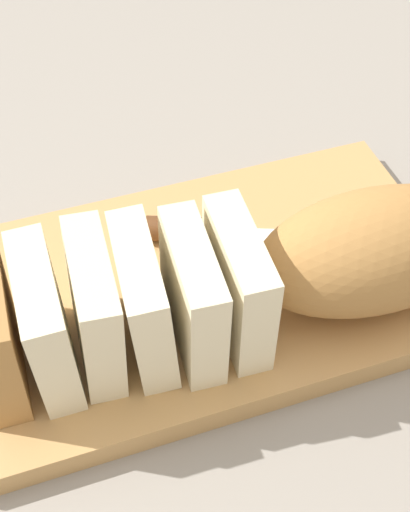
% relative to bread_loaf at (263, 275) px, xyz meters
% --- Properties ---
extents(ground_plane, '(3.00, 3.00, 0.00)m').
position_rel_bread_loaf_xyz_m(ground_plane, '(0.03, -0.05, -0.07)').
color(ground_plane, gray).
extents(cutting_board, '(0.44, 0.27, 0.02)m').
position_rel_bread_loaf_xyz_m(cutting_board, '(0.03, -0.05, -0.06)').
color(cutting_board, tan).
rests_on(cutting_board, ground_plane).
extents(bread_loaf, '(0.42, 0.14, 0.10)m').
position_rel_bread_loaf_xyz_m(bread_loaf, '(0.00, 0.00, 0.00)').
color(bread_loaf, '#A8753D').
rests_on(bread_loaf, cutting_board).
extents(bread_knife, '(0.25, 0.13, 0.02)m').
position_rel_bread_loaf_xyz_m(bread_knife, '(-0.01, -0.09, -0.04)').
color(bread_knife, silver).
rests_on(bread_knife, cutting_board).
extents(crumb_near_knife, '(0.01, 0.01, 0.01)m').
position_rel_bread_loaf_xyz_m(crumb_near_knife, '(0.01, -0.01, -0.05)').
color(crumb_near_knife, tan).
rests_on(crumb_near_knife, cutting_board).
extents(crumb_near_loaf, '(0.01, 0.01, 0.01)m').
position_rel_bread_loaf_xyz_m(crumb_near_loaf, '(0.01, -0.07, -0.05)').
color(crumb_near_loaf, tan).
rests_on(crumb_near_loaf, cutting_board).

